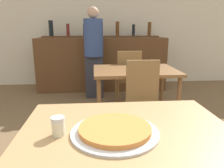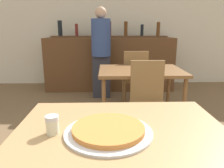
{
  "view_description": "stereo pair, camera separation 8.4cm",
  "coord_description": "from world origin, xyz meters",
  "px_view_note": "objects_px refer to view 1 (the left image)",
  "views": [
    {
      "loc": [
        -0.16,
        -0.98,
        1.27
      ],
      "look_at": [
        -0.03,
        0.55,
        0.87
      ],
      "focal_mm": 35.0,
      "sensor_mm": 36.0,
      "label": 1
    },
    {
      "loc": [
        -0.08,
        -0.98,
        1.27
      ],
      "look_at": [
        -0.03,
        0.55,
        0.87
      ],
      "focal_mm": 35.0,
      "sensor_mm": 36.0,
      "label": 2
    }
  ],
  "objects_px": {
    "chair_far_side_front": "(144,96)",
    "cheese_shaker": "(58,126)",
    "pizza_tray": "(115,130)",
    "person_standing": "(94,50)",
    "chair_far_side_back": "(128,75)"
  },
  "relations": [
    {
      "from": "chair_far_side_front",
      "to": "cheese_shaker",
      "type": "distance_m",
      "value": 1.55
    },
    {
      "from": "chair_far_side_back",
      "to": "pizza_tray",
      "type": "bearing_deg",
      "value": 79.57
    },
    {
      "from": "chair_far_side_back",
      "to": "chair_far_side_front",
      "type": "bearing_deg",
      "value": 90.0
    },
    {
      "from": "chair_far_side_front",
      "to": "person_standing",
      "type": "distance_m",
      "value": 1.75
    },
    {
      "from": "chair_far_side_front",
      "to": "pizza_tray",
      "type": "xyz_separation_m",
      "value": [
        -0.46,
        -1.34,
        0.27
      ]
    },
    {
      "from": "pizza_tray",
      "to": "person_standing",
      "type": "distance_m",
      "value": 2.97
    },
    {
      "from": "chair_far_side_back",
      "to": "person_standing",
      "type": "xyz_separation_m",
      "value": [
        -0.55,
        0.48,
        0.35
      ]
    },
    {
      "from": "chair_far_side_front",
      "to": "cheese_shaker",
      "type": "relative_size",
      "value": 9.89
    },
    {
      "from": "cheese_shaker",
      "to": "pizza_tray",
      "type": "bearing_deg",
      "value": -1.09
    },
    {
      "from": "pizza_tray",
      "to": "person_standing",
      "type": "xyz_separation_m",
      "value": [
        -0.1,
        2.97,
        0.08
      ]
    },
    {
      "from": "person_standing",
      "to": "chair_far_side_back",
      "type": "bearing_deg",
      "value": -40.83
    },
    {
      "from": "chair_far_side_front",
      "to": "chair_far_side_back",
      "type": "xyz_separation_m",
      "value": [
        0.0,
        1.15,
        0.0
      ]
    },
    {
      "from": "chair_far_side_front",
      "to": "person_standing",
      "type": "xyz_separation_m",
      "value": [
        -0.55,
        1.63,
        0.35
      ]
    },
    {
      "from": "chair_far_side_front",
      "to": "pizza_tray",
      "type": "height_order",
      "value": "chair_far_side_front"
    },
    {
      "from": "pizza_tray",
      "to": "cheese_shaker",
      "type": "xyz_separation_m",
      "value": [
        -0.27,
        0.01,
        0.03
      ]
    }
  ]
}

